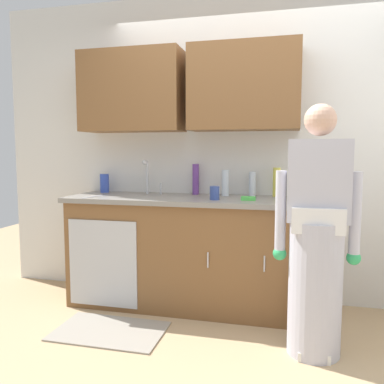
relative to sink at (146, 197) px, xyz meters
The scene contains 15 objects.
ground_plane 1.46m from the sink, 38.70° to the right, with size 9.00×9.00×0.00m, color tan.
kitchen_wall_with_uppers 0.97m from the sink, 21.14° to the left, with size 4.80×0.44×2.70m.
counter_cabinet 0.58m from the sink, ahead, with size 1.90×0.62×0.90m.
countertop 0.33m from the sink, ahead, with size 1.96×0.66×0.04m, color gray.
sink is the anchor object (origin of this frame).
person_at_sink 1.54m from the sink, 23.80° to the right, with size 0.55×0.34×1.62m.
floor_mat 1.13m from the sink, 94.35° to the right, with size 0.80×0.50×0.01m, color gray.
bottle_water_tall 0.93m from the sink, 14.28° to the left, with size 0.06×0.06×0.21m, color silver.
bottle_cleaner_spray 0.70m from the sink, 13.51° to the left, with size 0.06×0.06×0.23m, color silver.
bottle_dish_liquid 0.52m from the sink, 159.40° to the left, with size 0.08×0.08×0.17m, color #334CB2.
bottle_water_short 0.47m from the sink, 28.41° to the left, with size 0.06×0.06×0.27m, color #66388C.
bottle_soap 1.13m from the sink, 10.52° to the left, with size 0.06×0.06×0.25m, color #D8D14C.
cup_by_sink 0.65m from the sink, 12.57° to the right, with size 0.08×0.08×0.11m, color #33478C.
knife_on_counter 0.45m from the sink, 154.61° to the right, with size 0.24×0.02×0.01m, color silver.
sponge 0.91m from the sink, ahead, with size 0.11×0.07×0.03m, color #4CBF4C.
Camera 1 is at (0.33, -2.54, 1.33)m, focal length 37.29 mm.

